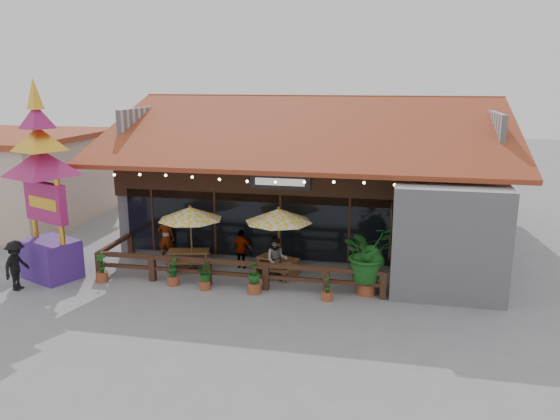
% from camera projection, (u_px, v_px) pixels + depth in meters
% --- Properties ---
extents(ground, '(100.00, 100.00, 0.00)m').
position_uv_depth(ground, '(284.00, 285.00, 18.41)').
color(ground, gray).
rests_on(ground, ground).
extents(restaurant_building, '(15.50, 14.73, 6.09)m').
position_uv_depth(restaurant_building, '(319.00, 185.00, 24.12)').
color(restaurant_building, '#B6B7BC').
rests_on(restaurant_building, ground).
extents(patio_railing, '(10.00, 2.60, 0.92)m').
position_uv_depth(patio_railing, '(217.00, 266.00, 18.45)').
color(patio_railing, '#412317').
rests_on(patio_railing, ground).
extents(neighbor_building, '(8.40, 8.40, 4.22)m').
position_uv_depth(neighbor_building, '(7.00, 176.00, 26.57)').
color(neighbor_building, beige).
rests_on(neighbor_building, ground).
extents(umbrella_left, '(2.63, 2.63, 2.45)m').
position_uv_depth(umbrella_left, '(190.00, 214.00, 19.26)').
color(umbrella_left, brown).
rests_on(umbrella_left, ground).
extents(umbrella_right, '(2.39, 2.39, 2.52)m').
position_uv_depth(umbrella_right, '(279.00, 216.00, 18.75)').
color(umbrella_right, brown).
rests_on(umbrella_right, ground).
extents(picnic_table_left, '(1.73, 1.58, 0.71)m').
position_uv_depth(picnic_table_left, '(189.00, 257.00, 19.83)').
color(picnic_table_left, brown).
rests_on(picnic_table_left, ground).
extents(picnic_table_right, '(1.71, 1.60, 0.67)m').
position_uv_depth(picnic_table_right, '(278.00, 264.00, 19.18)').
color(picnic_table_right, brown).
rests_on(picnic_table_right, ground).
extents(thai_sign_tower, '(3.56, 3.56, 7.33)m').
position_uv_depth(thai_sign_tower, '(42.00, 168.00, 18.20)').
color(thai_sign_tower, '#482383').
rests_on(thai_sign_tower, ground).
extents(tropical_plant, '(2.24, 2.22, 2.34)m').
position_uv_depth(tropical_plant, '(368.00, 255.00, 17.35)').
color(tropical_plant, brown).
rests_on(tropical_plant, ground).
extents(diner_a, '(0.68, 0.49, 1.76)m').
position_uv_depth(diner_a, '(166.00, 238.00, 20.73)').
color(diner_a, '#321E10').
rests_on(diner_a, ground).
extents(diner_b, '(0.85, 0.72, 1.57)m').
position_uv_depth(diner_b, '(277.00, 260.00, 18.56)').
color(diner_b, '#321E10').
rests_on(diner_b, ground).
extents(diner_c, '(0.90, 0.53, 1.45)m').
position_uv_depth(diner_c, '(242.00, 249.00, 19.91)').
color(diner_c, '#321E10').
rests_on(diner_c, ground).
extents(pedestrian, '(0.63, 1.09, 1.67)m').
position_uv_depth(pedestrian, '(16.00, 265.00, 17.83)').
color(pedestrian, black).
rests_on(pedestrian, ground).
extents(planter_a, '(0.41, 0.41, 1.01)m').
position_uv_depth(planter_a, '(102.00, 270.00, 18.64)').
color(planter_a, brown).
rests_on(planter_a, ground).
extents(planter_b, '(0.39, 0.40, 0.96)m').
position_uv_depth(planter_b, '(173.00, 273.00, 18.31)').
color(planter_b, brown).
rests_on(planter_b, ground).
extents(planter_c, '(0.72, 0.73, 0.91)m').
position_uv_depth(planter_c, '(205.00, 275.00, 17.92)').
color(planter_c, brown).
rests_on(planter_c, ground).
extents(planter_d, '(0.57, 0.57, 1.07)m').
position_uv_depth(planter_d, '(254.00, 278.00, 17.60)').
color(planter_d, brown).
rests_on(planter_d, ground).
extents(planter_e, '(0.34, 0.34, 0.84)m').
position_uv_depth(planter_e, '(327.00, 290.00, 17.07)').
color(planter_e, brown).
rests_on(planter_e, ground).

